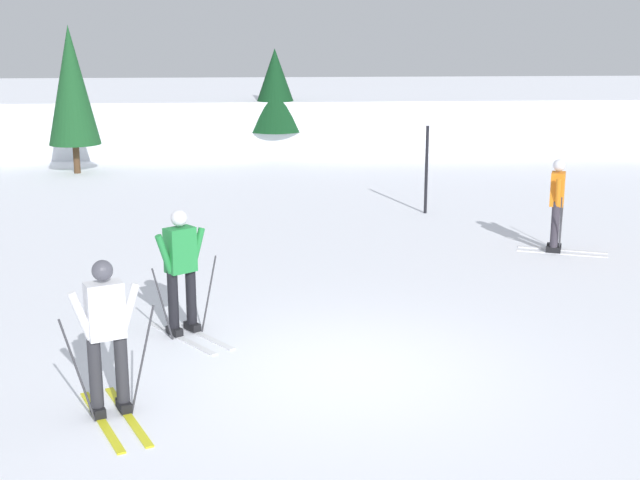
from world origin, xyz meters
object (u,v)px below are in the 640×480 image
at_px(skier_orange, 557,203).
at_px(skier_white, 106,329).
at_px(trail_marker_pole, 426,170).
at_px(conifer_far_right, 275,90).
at_px(skier_green, 181,268).
at_px(conifer_far_left, 72,86).

bearing_deg(skier_orange, skier_white, -137.86).
distance_m(skier_white, trail_marker_pole, 11.17).
bearing_deg(trail_marker_pole, conifer_far_right, 109.73).
height_order(skier_orange, skier_green, same).
height_order(skier_white, trail_marker_pole, trail_marker_pole).
bearing_deg(skier_white, conifer_far_right, 83.31).
relative_size(skier_white, trail_marker_pole, 0.89).
bearing_deg(conifer_far_left, conifer_far_right, 25.98).
bearing_deg(trail_marker_pole, skier_orange, -63.50).
bearing_deg(conifer_far_left, skier_orange, -41.97).
bearing_deg(conifer_far_left, skier_green, -73.15).
bearing_deg(skier_orange, skier_green, -148.66).
distance_m(skier_orange, conifer_far_left, 14.18).
relative_size(skier_white, conifer_far_left, 0.42).
bearing_deg(conifer_far_right, skier_white, -96.69).
height_order(conifer_far_left, conifer_far_right, conifer_far_left).
height_order(skier_green, conifer_far_left, conifer_far_left).
xyz_separation_m(skier_white, conifer_far_right, (2.17, 18.53, 1.12)).
relative_size(skier_white, conifer_far_right, 0.51).
bearing_deg(skier_orange, conifer_far_left, 138.03).
relative_size(skier_green, conifer_far_right, 0.51).
height_order(trail_marker_pole, conifer_far_left, conifer_far_left).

